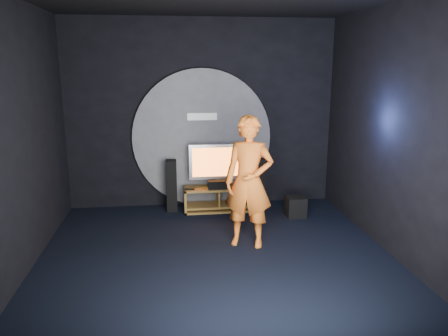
# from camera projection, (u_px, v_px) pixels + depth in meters

# --- Properties ---
(floor) EXTENTS (5.00, 5.00, 0.00)m
(floor) POSITION_uv_depth(u_px,v_px,m) (216.00, 258.00, 6.18)
(floor) COLOR black
(floor) RESTS_ON ground
(back_wall) EXTENTS (5.00, 0.04, 3.50)m
(back_wall) POSITION_uv_depth(u_px,v_px,m) (202.00, 114.00, 8.18)
(back_wall) COLOR black
(back_wall) RESTS_ON ground
(front_wall) EXTENTS (5.00, 0.04, 3.50)m
(front_wall) POSITION_uv_depth(u_px,v_px,m) (250.00, 187.00, 3.36)
(front_wall) COLOR black
(front_wall) RESTS_ON ground
(left_wall) EXTENTS (0.04, 5.00, 3.50)m
(left_wall) POSITION_uv_depth(u_px,v_px,m) (18.00, 139.00, 5.47)
(left_wall) COLOR black
(left_wall) RESTS_ON ground
(right_wall) EXTENTS (0.04, 5.00, 3.50)m
(right_wall) POSITION_uv_depth(u_px,v_px,m) (394.00, 132.00, 6.07)
(right_wall) COLOR black
(right_wall) RESTS_ON ground
(wall_disc_panel) EXTENTS (2.60, 0.11, 2.60)m
(wall_disc_panel) POSITION_uv_depth(u_px,v_px,m) (202.00, 138.00, 8.23)
(wall_disc_panel) COLOR #515156
(wall_disc_panel) RESTS_ON ground
(media_console) EXTENTS (1.27, 0.45, 0.45)m
(media_console) POSITION_uv_depth(u_px,v_px,m) (219.00, 200.00, 8.14)
(media_console) COLOR olive
(media_console) RESTS_ON ground
(tv) EXTENTS (1.05, 0.22, 0.79)m
(tv) POSITION_uv_depth(u_px,v_px,m) (218.00, 163.00, 8.05)
(tv) COLOR #ADADB4
(tv) RESTS_ON media_console
(center_speaker) EXTENTS (0.40, 0.15, 0.15)m
(center_speaker) POSITION_uv_depth(u_px,v_px,m) (219.00, 185.00, 7.96)
(center_speaker) COLOR black
(center_speaker) RESTS_ON media_console
(remote) EXTENTS (0.18, 0.05, 0.02)m
(remote) POSITION_uv_depth(u_px,v_px,m) (190.00, 189.00, 7.90)
(remote) COLOR black
(remote) RESTS_ON media_console
(tower_speaker_left) EXTENTS (0.19, 0.21, 0.96)m
(tower_speaker_left) POSITION_uv_depth(u_px,v_px,m) (172.00, 186.00, 8.05)
(tower_speaker_left) COLOR black
(tower_speaker_left) RESTS_ON ground
(tower_speaker_right) EXTENTS (0.19, 0.21, 0.96)m
(tower_speaker_right) POSITION_uv_depth(u_px,v_px,m) (260.00, 184.00, 8.15)
(tower_speaker_right) COLOR black
(tower_speaker_right) RESTS_ON ground
(subwoofer) EXTENTS (0.33, 0.33, 0.37)m
(subwoofer) POSITION_uv_depth(u_px,v_px,m) (296.00, 207.00, 7.81)
(subwoofer) COLOR black
(subwoofer) RESTS_ON ground
(player) EXTENTS (0.83, 0.69, 1.97)m
(player) POSITION_uv_depth(u_px,v_px,m) (249.00, 182.00, 6.41)
(player) COLOR orange
(player) RESTS_ON ground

